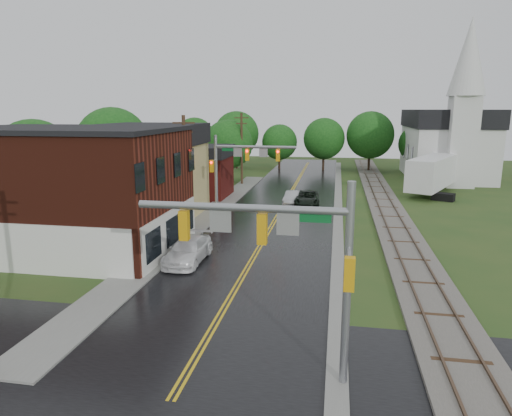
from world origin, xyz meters
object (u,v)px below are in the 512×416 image
(tree_left_a, at_px, (36,162))
(semi_trailer, at_px, (435,171))
(traffic_signal_far, at_px, (239,161))
(sedan_silver, at_px, (292,198))
(utility_pole_b, at_px, (185,170))
(suv_dark, at_px, (307,198))
(brick_building, at_px, (71,189))
(tree_left_c, at_px, (177,151))
(pickup_white, at_px, (188,251))
(tree_left_b, at_px, (114,146))
(church, at_px, (449,136))
(traffic_signal_near, at_px, (284,245))
(tree_left_e, at_px, (229,145))
(utility_pole_c, at_px, (242,147))

(tree_left_a, height_order, semi_trailer, tree_left_a)
(traffic_signal_far, height_order, sedan_silver, traffic_signal_far)
(utility_pole_b, relative_size, suv_dark, 1.73)
(brick_building, distance_m, traffic_signal_far, 15.03)
(tree_left_a, relative_size, tree_left_c, 1.13)
(brick_building, height_order, pickup_white, brick_building)
(traffic_signal_far, distance_m, sedan_silver, 8.38)
(tree_left_a, height_order, sedan_silver, tree_left_a)
(suv_dark, bearing_deg, tree_left_b, 177.48)
(brick_building, relative_size, tree_left_a, 1.65)
(traffic_signal_far, bearing_deg, pickup_white, -91.83)
(semi_trailer, bearing_deg, tree_left_b, -162.92)
(traffic_signal_far, height_order, tree_left_c, tree_left_c)
(suv_dark, distance_m, semi_trailer, 17.35)
(church, height_order, sedan_silver, church)
(pickup_white, bearing_deg, church, 60.21)
(sedan_silver, xyz_separation_m, semi_trailer, (15.51, 9.61, 1.81))
(church, relative_size, semi_trailer, 1.48)
(traffic_signal_near, bearing_deg, tree_left_c, 114.56)
(pickup_white, bearing_deg, tree_left_e, 99.74)
(church, height_order, tree_left_c, church)
(church, xyz_separation_m, tree_left_b, (-37.85, -21.84, -0.12))
(utility_pole_c, height_order, tree_left_b, tree_left_b)
(tree_left_b, bearing_deg, pickup_white, -52.59)
(brick_building, xyz_separation_m, church, (32.48, 38.74, 1.68))
(traffic_signal_near, distance_m, pickup_white, 14.42)
(sedan_silver, xyz_separation_m, pickup_white, (-4.69, -19.12, 0.09))
(tree_left_a, bearing_deg, suv_dark, 25.25)
(traffic_signal_far, relative_size, pickup_white, 1.43)
(brick_building, height_order, utility_pole_c, utility_pole_c)
(traffic_signal_far, relative_size, semi_trailer, 0.54)
(tree_left_b, height_order, tree_left_e, tree_left_b)
(church, distance_m, pickup_white, 46.94)
(church, bearing_deg, traffic_signal_far, -131.27)
(brick_building, xyz_separation_m, tree_left_e, (3.64, 30.90, 0.66))
(tree_left_a, bearing_deg, utility_pole_b, 0.45)
(utility_pole_b, height_order, sedan_silver, utility_pole_b)
(brick_building, bearing_deg, traffic_signal_near, -39.17)
(tree_left_a, xyz_separation_m, suv_dark, (22.12, 10.43, -4.39))
(utility_pole_c, height_order, suv_dark, utility_pole_c)
(church, xyz_separation_m, tree_left_c, (-33.85, -13.84, -1.32))
(pickup_white, bearing_deg, utility_pole_c, 96.48)
(brick_building, distance_m, semi_trailer, 39.77)
(utility_pole_b, xyz_separation_m, utility_pole_c, (0.00, 22.00, 0.00))
(traffic_signal_far, xyz_separation_m, tree_left_e, (-5.38, 18.90, -0.16))
(traffic_signal_far, height_order, tree_left_e, tree_left_e)
(semi_trailer, bearing_deg, brick_building, -136.43)
(utility_pole_b, bearing_deg, suv_dark, 48.70)
(semi_trailer, bearing_deg, utility_pole_c, 176.01)
(traffic_signal_near, xyz_separation_m, tree_left_a, (-23.32, 19.90, 0.15))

